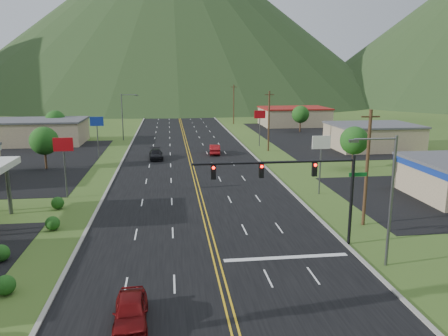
{
  "coord_description": "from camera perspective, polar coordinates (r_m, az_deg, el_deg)",
  "views": [
    {
      "loc": [
        -3.06,
        -16.3,
        12.97
      ],
      "look_at": [
        1.78,
        22.04,
        4.5
      ],
      "focal_mm": 35.0,
      "sensor_mm": 36.0,
      "label": 1
    }
  ],
  "objects": [
    {
      "name": "car_red_near",
      "position": [
        24.5,
        -12.08,
        -17.88
      ],
      "size": [
        1.92,
        4.43,
        1.49
      ],
      "primitive_type": "imported",
      "rotation": [
        0.0,
        0.0,
        0.04
      ],
      "color": "#660B0C",
      "rests_on": "ground"
    },
    {
      "name": "building_east_far",
      "position": [
        111.26,
        9.11,
        6.68
      ],
      "size": [
        16.4,
        12.4,
        4.5
      ],
      "color": "tan",
      "rests_on": "ground"
    },
    {
      "name": "streetlight_west",
      "position": [
        87.08,
        -12.95,
        6.92
      ],
      "size": [
        3.28,
        0.25,
        9.0
      ],
      "color": "#59595E",
      "rests_on": "ground"
    },
    {
      "name": "pole_sign_east_a",
      "position": [
        47.78,
        12.56,
        2.52
      ],
      "size": [
        2.0,
        0.18,
        6.4
      ],
      "color": "#59595E",
      "rests_on": "ground"
    },
    {
      "name": "pole_sign_east_b",
      "position": [
        78.37,
        4.69,
        6.52
      ],
      "size": [
        2.0,
        0.18,
        6.4
      ],
      "color": "#59595E",
      "rests_on": "ground"
    },
    {
      "name": "building_east_mid",
      "position": [
        80.19,
        18.85,
        3.95
      ],
      "size": [
        14.4,
        11.4,
        4.3
      ],
      "color": "tan",
      "rests_on": "ground"
    },
    {
      "name": "tree_west_a",
      "position": [
        64.24,
        -22.45,
        3.3
      ],
      "size": [
        3.84,
        3.84,
        5.82
      ],
      "color": "#382314",
      "rests_on": "ground"
    },
    {
      "name": "traffic_signal",
      "position": [
        32.67,
        10.0,
        -1.36
      ],
      "size": [
        13.1,
        0.43,
        7.0
      ],
      "color": "black",
      "rests_on": "ground"
    },
    {
      "name": "utility_pole_c",
      "position": [
        112.8,
        1.27,
        8.37
      ],
      "size": [
        1.6,
        0.28,
        10.0
      ],
      "color": "#382314",
      "rests_on": "ground"
    },
    {
      "name": "mountain_n",
      "position": [
        238.16,
        -6.79,
        19.4
      ],
      "size": [
        220.0,
        220.0,
        85.0
      ],
      "primitive_type": "cone",
      "color": "#223B1A",
      "rests_on": "ground"
    },
    {
      "name": "utility_pole_d",
      "position": [
        152.41,
        -0.96,
        9.41
      ],
      "size": [
        1.6,
        0.28,
        10.0
      ],
      "color": "#382314",
      "rests_on": "ground"
    },
    {
      "name": "streetlight_east",
      "position": [
        30.9,
        20.54,
        -3.04
      ],
      "size": [
        3.28,
        0.25,
        9.0
      ],
      "color": "#59595E",
      "rests_on": "ground"
    },
    {
      "name": "pole_sign_west_b",
      "position": [
        69.62,
        -16.26,
        5.34
      ],
      "size": [
        2.0,
        0.18,
        6.4
      ],
      "color": "#59595E",
      "rests_on": "ground"
    },
    {
      "name": "tree_east_a",
      "position": [
        62.29,
        16.64,
        3.46
      ],
      "size": [
        3.84,
        3.84,
        5.82
      ],
      "color": "#382314",
      "rests_on": "ground"
    },
    {
      "name": "building_west_far",
      "position": [
        88.56,
        -23.57,
        4.38
      ],
      "size": [
        18.4,
        11.4,
        4.5
      ],
      "color": "tan",
      "rests_on": "ground"
    },
    {
      "name": "utility_pole_b",
      "position": [
        73.62,
        5.88,
        6.18
      ],
      "size": [
        1.6,
        0.28,
        10.0
      ],
      "color": "#382314",
      "rests_on": "ground"
    },
    {
      "name": "utility_pole_a",
      "position": [
        38.89,
        18.18,
        0.1
      ],
      "size": [
        1.6,
        0.28,
        10.0
      ],
      "color": "#382314",
      "rests_on": "ground"
    },
    {
      "name": "car_red_far",
      "position": [
        70.72,
        -1.21,
        2.43
      ],
      "size": [
        2.07,
        4.87,
        1.56
      ],
      "primitive_type": "imported",
      "rotation": [
        0.0,
        0.0,
        3.05
      ],
      "color": "maroon",
      "rests_on": "ground"
    },
    {
      "name": "pole_sign_west_a",
      "position": [
        48.23,
        -20.22,
        2.14
      ],
      "size": [
        2.0,
        0.18,
        6.4
      ],
      "color": "#59595E",
      "rests_on": "ground"
    },
    {
      "name": "tree_west_b",
      "position": [
        91.44,
        -21.16,
        5.83
      ],
      "size": [
        3.84,
        3.84,
        5.82
      ],
      "color": "#382314",
      "rests_on": "ground"
    },
    {
      "name": "car_dark_mid",
      "position": [
        67.41,
        -8.87,
        1.74
      ],
      "size": [
        2.35,
        5.06,
        1.43
      ],
      "primitive_type": "imported",
      "rotation": [
        0.0,
        0.0,
        0.07
      ],
      "color": "black",
      "rests_on": "ground"
    },
    {
      "name": "tree_east_b",
      "position": [
        99.09,
        9.96,
        6.92
      ],
      "size": [
        3.84,
        3.84,
        5.82
      ],
      "color": "#382314",
      "rests_on": "ground"
    }
  ]
}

